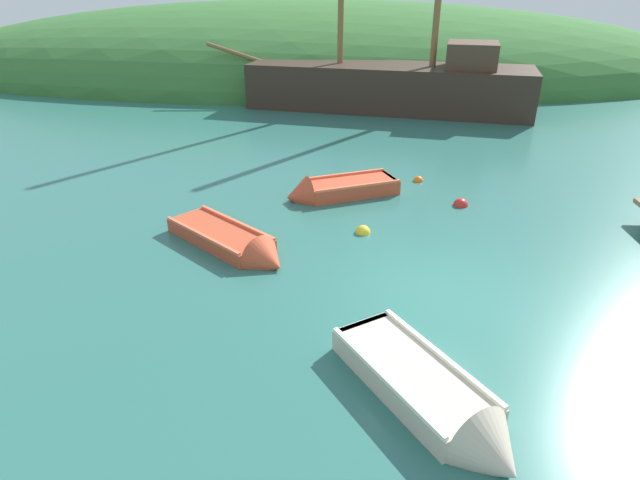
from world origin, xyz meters
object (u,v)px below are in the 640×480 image
rowboat_near_dock (235,245)px  buoy_orange (418,181)px  sailing_ship (391,92)px  buoy_red (460,205)px  rowboat_outer_left (335,191)px  buoy_yellow (363,233)px  rowboat_portside (434,401)px

rowboat_near_dock → buoy_orange: 6.89m
sailing_ship → rowboat_near_dock: size_ratio=4.68×
buoy_orange → sailing_ship: bearing=91.5°
rowboat_near_dock → buoy_red: (5.74, 3.02, -0.10)m
rowboat_outer_left → buoy_orange: 2.94m
sailing_ship → buoy_yellow: size_ratio=42.13×
buoy_red → buoy_yellow: size_ratio=1.08×
rowboat_near_dock → rowboat_portside: 6.28m
sailing_ship → buoy_orange: (0.27, -10.25, -0.82)m
buoy_orange → rowboat_near_dock: bearing=-133.9°
rowboat_outer_left → buoy_red: (3.53, -0.53, -0.14)m
rowboat_outer_left → buoy_orange: bearing=-174.6°
rowboat_near_dock → buoy_orange: bearing=86.6°
rowboat_near_dock → buoy_red: size_ratio=8.32×
buoy_yellow → buoy_orange: bearing=65.3°
sailing_ship → rowboat_near_dock: 15.89m
buoy_red → buoy_orange: bearing=116.3°
rowboat_near_dock → rowboat_portside: bearing=-10.7°
rowboat_outer_left → rowboat_near_dock: bearing=34.6°
rowboat_outer_left → buoy_red: size_ratio=8.47×
buoy_red → sailing_ship: bearing=95.8°
buoy_red → rowboat_portside: bearing=-102.8°
sailing_ship → rowboat_portside: 20.13m
buoy_red → buoy_orange: size_ratio=1.31×
rowboat_near_dock → rowboat_portside: (3.94, -4.89, 0.03)m
rowboat_portside → buoy_yellow: rowboat_portside is taller
sailing_ship → rowboat_portside: sailing_ship is taller
rowboat_outer_left → buoy_yellow: bearing=84.1°
rowboat_outer_left → sailing_ship: bearing=-124.7°
sailing_ship → buoy_orange: 10.29m
rowboat_outer_left → rowboat_portside: rowboat_outer_left is taller
sailing_ship → buoy_yellow: sailing_ship is taller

